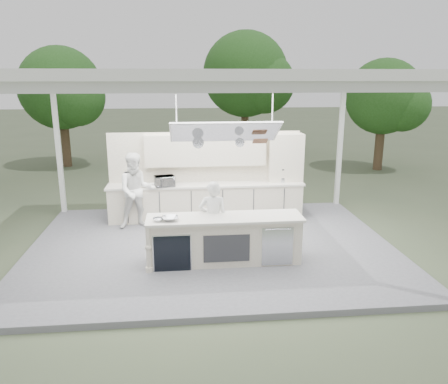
{
  "coord_description": "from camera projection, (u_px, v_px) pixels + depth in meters",
  "views": [
    {
      "loc": [
        -0.64,
        -9.08,
        3.77
      ],
      "look_at": [
        0.32,
        0.4,
        1.23
      ],
      "focal_mm": 35.0,
      "sensor_mm": 36.0,
      "label": 1
    }
  ],
  "objects": [
    {
      "name": "toaster_oven",
      "position": [
        165.0,
        181.0,
        10.99
      ],
      "size": [
        0.55,
        0.43,
        0.27
      ],
      "primitive_type": "imported",
      "rotation": [
        0.0,
        0.0,
        0.23
      ],
      "color": "#B0B2B7",
      "rests_on": "back_counter"
    },
    {
      "name": "bowl_small",
      "position": [
        158.0,
        220.0,
        8.37
      ],
      "size": [
        0.24,
        0.24,
        0.06
      ],
      "primitive_type": "imported",
      "rotation": [
        0.0,
        0.0,
        0.17
      ],
      "color": "silver",
      "rests_on": "demo_island"
    },
    {
      "name": "bowl_large",
      "position": [
        170.0,
        219.0,
        8.41
      ],
      "size": [
        0.33,
        0.33,
        0.08
      ],
      "primitive_type": "imported",
      "rotation": [
        0.0,
        0.0,
        0.03
      ],
      "color": "silver",
      "rests_on": "demo_island"
    },
    {
      "name": "sous_chef",
      "position": [
        136.0,
        191.0,
        10.65
      ],
      "size": [
        1.03,
        0.88,
        1.88
      ],
      "primitive_type": "imported",
      "rotation": [
        0.0,
        0.0,
        0.2
      ],
      "color": "white",
      "rests_on": "stage_deck"
    },
    {
      "name": "back_wall_unit",
      "position": [
        222.0,
        162.0,
        11.44
      ],
      "size": [
        5.05,
        0.48,
        2.25
      ],
      "color": "white",
      "rests_on": "stage_deck"
    },
    {
      "name": "tree_cluster",
      "position": [
        190.0,
        88.0,
        18.3
      ],
      "size": [
        19.55,
        9.4,
        5.85
      ],
      "color": "#4D3B26",
      "rests_on": "ground"
    },
    {
      "name": "tent",
      "position": [
        211.0,
        79.0,
        8.8
      ],
      "size": [
        8.2,
        6.2,
        3.86
      ],
      "color": "white",
      "rests_on": "ground"
    },
    {
      "name": "stage_deck",
      "position": [
        212.0,
        247.0,
        9.75
      ],
      "size": [
        8.0,
        6.0,
        0.12
      ],
      "primitive_type": "cube",
      "color": "slate",
      "rests_on": "ground"
    },
    {
      "name": "back_counter",
      "position": [
        206.0,
        201.0,
        11.44
      ],
      "size": [
        5.08,
        0.72,
        0.95
      ],
      "color": "white",
      "rests_on": "stage_deck"
    },
    {
      "name": "head_chef",
      "position": [
        213.0,
        219.0,
        8.94
      ],
      "size": [
        0.62,
        0.44,
        1.61
      ],
      "primitive_type": "imported",
      "rotation": [
        0.0,
        0.0,
        3.05
      ],
      "color": "white",
      "rests_on": "stage_deck"
    },
    {
      "name": "ground",
      "position": [
        212.0,
        250.0,
        9.76
      ],
      "size": [
        90.0,
        90.0,
        0.0
      ],
      "primitive_type": "plane",
      "color": "#465037",
      "rests_on": "ground"
    },
    {
      "name": "demo_island",
      "position": [
        224.0,
        239.0,
        8.75
      ],
      "size": [
        3.1,
        0.79,
        0.95
      ],
      "color": "white",
      "rests_on": "stage_deck"
    }
  ]
}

